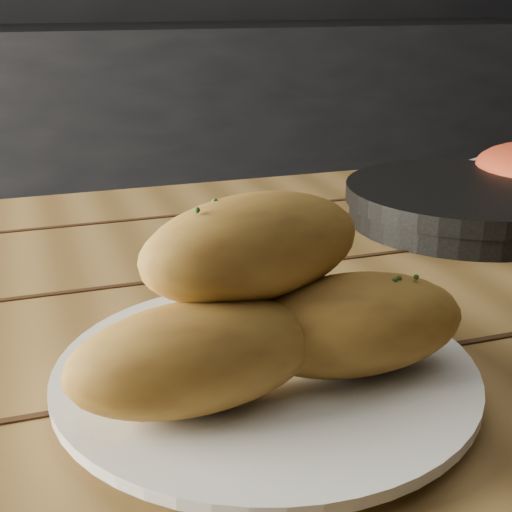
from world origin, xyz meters
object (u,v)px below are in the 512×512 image
Objects in this scene: table at (369,395)px; bread_rolls at (259,304)px; skillet at (466,203)px; plate at (265,375)px.

bread_rolls is at bearing -142.01° from table.
bread_rolls reaches higher than skillet.
bread_rolls is (-0.01, -0.00, 0.06)m from plate.
bread_rolls is (-0.15, -0.12, 0.16)m from table.
skillet is at bearing 38.89° from plate.
skillet is (0.35, 0.28, 0.01)m from plate.
table is 3.50× the size of skillet.
skillet is (0.21, 0.17, 0.12)m from table.
skillet is at bearing 38.78° from bread_rolls.
bread_rolls is 0.65× the size of skillet.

